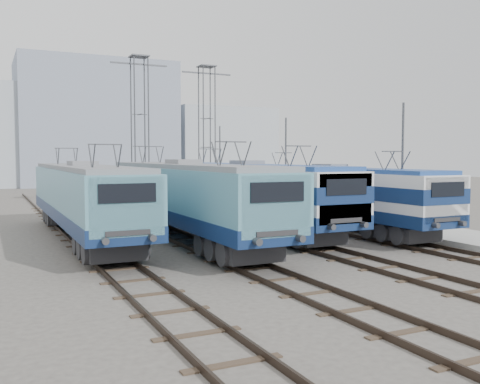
% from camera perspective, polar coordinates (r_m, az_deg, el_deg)
% --- Properties ---
extents(ground, '(160.00, 160.00, 0.00)m').
position_cam_1_polar(ground, '(22.92, 4.08, -6.76)').
color(ground, '#514C47').
extents(platform, '(4.00, 70.00, 0.30)m').
position_cam_1_polar(platform, '(35.11, 12.11, -2.89)').
color(platform, '#9E9E99').
rests_on(platform, ground).
extents(locomotive_far_left, '(2.92, 18.43, 3.47)m').
position_cam_1_polar(locomotive_far_left, '(27.61, -16.33, -0.30)').
color(locomotive_far_left, '#11244E').
rests_on(locomotive_far_left, ground).
extents(locomotive_center_left, '(2.98, 18.83, 3.54)m').
position_cam_1_polar(locomotive_center_left, '(26.49, -5.86, -0.24)').
color(locomotive_center_left, '#11244E').
rests_on(locomotive_center_left, ground).
extents(locomotive_center_right, '(2.92, 18.48, 3.47)m').
position_cam_1_polar(locomotive_center_right, '(30.14, 0.89, 0.30)').
color(locomotive_center_right, '#11244E').
rests_on(locomotive_center_right, ground).
extents(locomotive_far_right, '(2.76, 17.46, 3.28)m').
position_cam_1_polar(locomotive_far_right, '(31.08, 9.67, 0.13)').
color(locomotive_far_right, '#11244E').
rests_on(locomotive_far_right, ground).
extents(catenary_tower_west, '(4.50, 1.20, 12.00)m').
position_cam_1_polar(catenary_tower_west, '(43.11, -10.63, 7.00)').
color(catenary_tower_west, '#3F4247').
rests_on(catenary_tower_west, ground).
extents(catenary_tower_east, '(4.50, 1.20, 12.00)m').
position_cam_1_polar(catenary_tower_east, '(47.07, -3.55, 6.78)').
color(catenary_tower_east, '#3F4247').
rests_on(catenary_tower_east, ground).
extents(mast_front, '(0.12, 0.12, 7.00)m').
position_cam_1_polar(mast_front, '(29.26, 16.92, 2.28)').
color(mast_front, '#3F4247').
rests_on(mast_front, ground).
extents(mast_mid, '(0.12, 0.12, 7.00)m').
position_cam_1_polar(mast_mid, '(38.96, 4.90, 2.77)').
color(mast_mid, '#3F4247').
rests_on(mast_mid, ground).
extents(mast_rear, '(0.12, 0.12, 7.00)m').
position_cam_1_polar(mast_rear, '(49.67, -2.16, 3.00)').
color(mast_rear, '#3F4247').
rests_on(mast_rear, ground).
extents(building_center, '(22.00, 14.00, 18.00)m').
position_cam_1_polar(building_center, '(83.10, -15.16, 6.99)').
color(building_center, gray).
rests_on(building_center, ground).
extents(building_east, '(16.00, 12.00, 12.00)m').
position_cam_1_polar(building_east, '(88.84, -2.29, 4.97)').
color(building_east, '#A1ABB4').
rests_on(building_east, ground).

